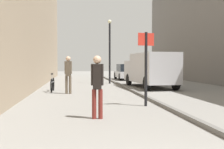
{
  "coord_description": "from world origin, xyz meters",
  "views": [
    {
      "loc": [
        -1.42,
        -2.26,
        1.5
      ],
      "look_at": [
        0.23,
        10.22,
        1.0
      ],
      "focal_mm": 44.41,
      "sensor_mm": 36.0,
      "label": 1
    }
  ],
  "objects": [
    {
      "name": "pedestrian_mid_block",
      "position": [
        -0.84,
        5.19,
        0.99
      ],
      "size": [
        0.34,
        0.22,
        1.72
      ],
      "rotation": [
        0.0,
        0.0,
        2.99
      ],
      "color": "maroon",
      "rests_on": "ground_plane"
    },
    {
      "name": "building_facade_left",
      "position": [
        -4.74,
        12.0,
        4.52
      ],
      "size": [
        2.29,
        40.0,
        9.04
      ],
      "primitive_type": "cube",
      "color": "gray",
      "rests_on": "ground_plane"
    },
    {
      "name": "lamp_post",
      "position": [
        1.11,
        18.3,
        2.72
      ],
      "size": [
        0.28,
        0.28,
        4.76
      ],
      "color": "black",
      "rests_on": "ground_plane"
    },
    {
      "name": "street_sign_post",
      "position": [
        1.03,
        7.22,
        1.55
      ],
      "size": [
        0.6,
        0.13,
        2.6
      ],
      "rotation": [
        0.0,
        0.0,
        3.32
      ],
      "color": "black",
      "rests_on": "ground_plane"
    },
    {
      "name": "kerb_strip",
      "position": [
        1.58,
        12.0,
        0.06
      ],
      "size": [
        0.16,
        40.0,
        0.12
      ],
      "primitive_type": "cube",
      "color": "#615F5B",
      "rests_on": "ground_plane"
    },
    {
      "name": "bicycle_leaning",
      "position": [
        -2.66,
        12.84,
        0.38
      ],
      "size": [
        0.1,
        1.77,
        0.98
      ],
      "rotation": [
        0.0,
        0.0,
        -0.01
      ],
      "color": "black",
      "rests_on": "ground_plane"
    },
    {
      "name": "ground_plane",
      "position": [
        0.0,
        12.0,
        0.0
      ],
      "size": [
        80.0,
        80.0,
        0.0
      ],
      "primitive_type": "plane",
      "color": "gray"
    },
    {
      "name": "pedestrian_main_foreground",
      "position": [
        -1.78,
        11.59,
        1.07
      ],
      "size": [
        0.36,
        0.25,
        1.86
      ],
      "rotation": [
        0.0,
        0.0,
        2.92
      ],
      "color": "brown",
      "rests_on": "ground_plane"
    },
    {
      "name": "delivery_van",
      "position": [
        3.21,
        14.56,
        1.16
      ],
      "size": [
        2.28,
        5.61,
        2.12
      ],
      "rotation": [
        0.0,
        0.0,
        0.07
      ],
      "color": "#B7B7BC",
      "rests_on": "ground_plane"
    },
    {
      "name": "parked_car",
      "position": [
        3.29,
        23.21,
        0.71
      ],
      "size": [
        1.84,
        4.2,
        1.45
      ],
      "rotation": [
        0.0,
        0.0,
        0.0
      ],
      "color": "#B7B7BC",
      "rests_on": "ground_plane"
    }
  ]
}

